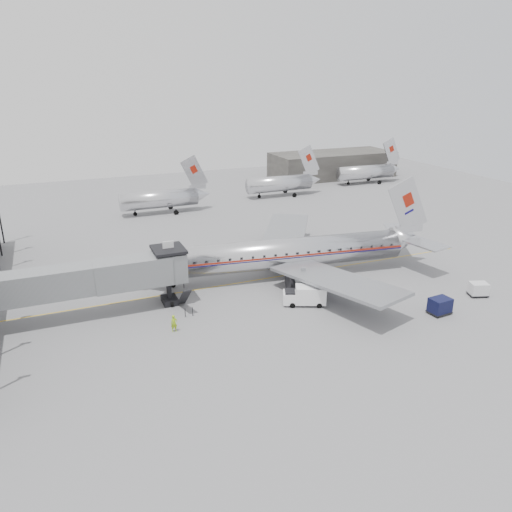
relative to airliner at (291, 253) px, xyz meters
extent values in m
plane|color=slate|center=(-6.75, -5.81, -3.01)|extent=(160.00, 160.00, 0.00)
cube|color=#353230|center=(38.25, 54.19, -0.01)|extent=(30.00, 12.00, 6.00)
cube|color=gold|center=(-3.75, 0.19, -3.00)|extent=(60.00, 0.15, 0.01)
cube|color=slate|center=(-28.75, -2.21, 1.29)|extent=(12.00, 2.80, 3.00)
cube|color=slate|center=(-19.75, -2.21, 1.29)|extent=(8.00, 3.00, 3.10)
cube|color=slate|center=(-15.75, -1.81, 1.29)|extent=(3.20, 3.60, 3.20)
cube|color=black|center=(-15.75, -1.81, 3.19)|extent=(3.40, 3.80, 0.30)
cube|color=white|center=(-15.75, -1.81, 3.69)|extent=(1.20, 0.15, 0.80)
cylinder|color=black|center=(-16.05, -2.21, -1.61)|extent=(0.56, 0.56, 2.80)
cube|color=black|center=(-16.05, -2.21, -2.66)|extent=(1.60, 2.20, 0.70)
cylinder|color=black|center=(-16.05, -3.21, -2.71)|extent=(0.30, 0.60, 0.60)
cylinder|color=black|center=(-16.05, -1.21, -2.71)|extent=(0.30, 0.60, 0.60)
cube|color=black|center=(-14.95, -4.51, -1.51)|extent=(0.90, 3.20, 2.90)
cylinder|color=silver|center=(-8.75, 36.19, -0.41)|extent=(14.00, 3.20, 3.20)
cube|color=silver|center=(-1.95, 36.19, 3.99)|extent=(5.17, 0.26, 6.52)
cylinder|color=black|center=(-13.25, 36.19, -2.51)|extent=(0.24, 0.24, 1.00)
cylinder|color=silver|center=(17.25, 40.19, -0.41)|extent=(14.00, 3.20, 3.20)
cube|color=silver|center=(24.05, 40.19, 3.99)|extent=(5.17, 0.26, 6.52)
cylinder|color=black|center=(12.75, 40.19, -2.51)|extent=(0.24, 0.24, 1.00)
cylinder|color=silver|center=(41.25, 44.19, -0.41)|extent=(14.00, 3.20, 3.20)
cube|color=silver|center=(48.05, 44.19, 3.99)|extent=(5.17, 0.26, 6.52)
cylinder|color=black|center=(36.75, 44.19, -2.51)|extent=(0.24, 0.24, 1.00)
cylinder|color=silver|center=(-0.75, 0.10, 0.01)|extent=(30.37, 7.68, 3.72)
cone|color=silver|center=(-17.18, 2.30, 0.01)|extent=(3.48, 4.08, 3.72)
cone|color=silver|center=(15.98, -2.14, 0.41)|extent=(4.45, 4.03, 3.53)
cube|color=maroon|center=(-0.75, 0.10, 0.26)|extent=(30.38, 7.73, 0.18)
cube|color=#0F0953|center=(-0.75, 0.10, 0.03)|extent=(30.38, 7.73, 0.10)
cube|color=silver|center=(15.68, -2.10, 5.03)|extent=(6.15, 1.12, 7.72)
cube|color=gray|center=(3.44, 8.66, -0.29)|extent=(13.13, 16.58, 1.19)
cube|color=gray|center=(1.04, -9.26, -0.29)|extent=(9.84, 16.98, 1.19)
cylinder|color=gray|center=(0.44, 5.21, -1.55)|extent=(3.67, 2.54, 2.11)
cylinder|color=gray|center=(-0.94, -5.15, -1.55)|extent=(3.67, 2.54, 2.11)
cylinder|color=black|center=(-14.69, 1.96, -2.35)|extent=(0.20, 0.20, 1.31)
cylinder|color=black|center=(1.59, 2.42, -2.30)|extent=(0.26, 0.26, 1.41)
cylinder|color=black|center=(1.59, 2.42, -2.55)|extent=(1.04, 0.48, 1.00)
cylinder|color=black|center=(0.90, -2.76, -2.30)|extent=(0.26, 0.26, 1.41)
cylinder|color=black|center=(0.90, -2.76, -2.55)|extent=(1.04, 0.48, 1.00)
cube|color=white|center=(-1.77, -8.58, -1.77)|extent=(3.74, 2.99, 1.91)
cube|color=white|center=(-3.86, -7.66, -2.14)|extent=(2.03, 2.17, 1.28)
cube|color=black|center=(-3.86, -7.66, -1.59)|extent=(1.63, 1.86, 0.55)
cylinder|color=black|center=(-3.94, -8.52, -2.71)|extent=(0.63, 0.44, 0.58)
cylinder|color=black|center=(-3.28, -7.02, -2.71)|extent=(0.63, 0.44, 0.58)
cylinder|color=black|center=(-1.27, -9.70, -2.71)|extent=(0.63, 0.44, 0.58)
cylinder|color=black|center=(-0.61, -8.20, -2.71)|extent=(0.63, 0.44, 0.58)
cube|color=black|center=(9.84, -15.81, -1.98)|extent=(2.28, 1.79, 1.51)
cube|color=black|center=(9.84, -15.81, -2.79)|extent=(2.40, 1.91, 0.13)
cylinder|color=black|center=(9.03, -16.52, -2.84)|extent=(0.33, 0.16, 0.32)
cylinder|color=black|center=(10.75, -16.38, -2.84)|extent=(0.33, 0.16, 0.32)
cylinder|color=black|center=(8.93, -15.23, -2.84)|extent=(0.33, 0.16, 0.32)
cylinder|color=black|center=(10.65, -15.09, -2.84)|extent=(0.33, 0.16, 0.32)
cube|color=silver|center=(17.15, -13.90, -2.09)|extent=(2.30, 2.00, 1.35)
cube|color=black|center=(17.15, -13.90, -2.81)|extent=(2.42, 2.12, 0.12)
cylinder|color=black|center=(16.23, -14.19, -2.86)|extent=(0.31, 0.20, 0.29)
cylinder|color=black|center=(17.69, -14.70, -2.86)|extent=(0.31, 0.20, 0.29)
cylinder|color=black|center=(16.61, -13.10, -2.86)|extent=(0.31, 0.20, 0.29)
cylinder|color=black|center=(18.07, -13.60, -2.86)|extent=(0.31, 0.20, 0.29)
imported|color=#8EBB16|center=(-17.15, -8.79, -2.12)|extent=(0.64, 0.42, 1.76)
camera|label=1|loc=(-26.55, -52.43, 21.02)|focal=35.00mm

